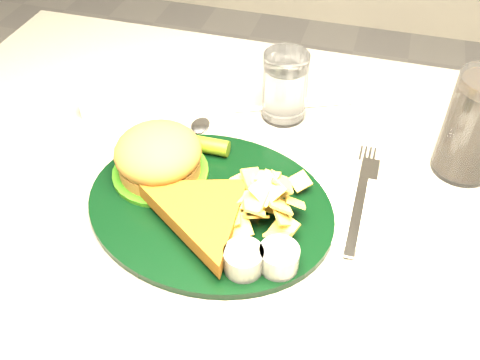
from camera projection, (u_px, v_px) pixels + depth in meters
The scene contains 8 objects.
table at pixel (260, 332), 1.00m from camera, with size 1.20×0.80×0.75m, color gray, non-canonical shape.
dinner_plate at pixel (209, 188), 0.69m from camera, with size 0.34×0.28×0.08m, color black, non-canonical shape.
water_glass at pixel (285, 86), 0.83m from camera, with size 0.07×0.07×0.11m, color white.
cola_glass at pixel (476, 126), 0.73m from camera, with size 0.08×0.08×0.15m, color black.
fork_napkin at pixel (358, 209), 0.71m from camera, with size 0.15×0.19×0.01m, color white, non-canonical shape.
spoon at pixel (192, 153), 0.80m from camera, with size 0.04×0.14×0.01m, color white, non-canonical shape.
ramekin at pixel (94, 107), 0.86m from camera, with size 0.04×0.04×0.03m, color white.
wrapped_straw at pixel (290, 106), 0.88m from camera, with size 0.21×0.07×0.01m, color white, non-canonical shape.
Camera 1 is at (0.11, -0.52, 1.27)m, focal length 40.00 mm.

